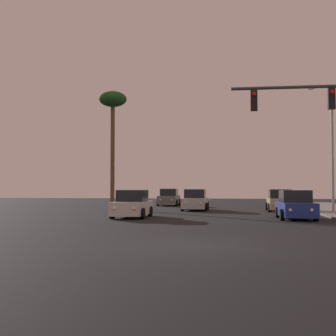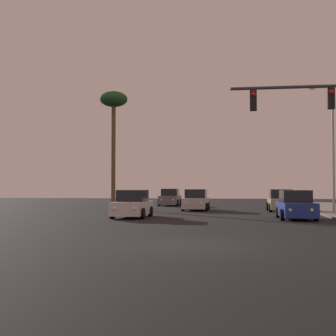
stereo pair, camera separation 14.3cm
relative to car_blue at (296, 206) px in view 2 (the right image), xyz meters
name	(u,v)px [view 2 (the right image)]	position (x,y,z in m)	size (l,w,h in m)	color
ground_plane	(193,245)	(-4.86, -12.86, -0.76)	(120.00, 120.00, 0.00)	black
car_blue	(296,206)	(0.00, 0.00, 0.00)	(2.04, 4.34, 1.68)	navy
car_white	(132,205)	(-9.70, 0.17, 0.00)	(2.04, 4.33, 1.68)	silver
car_grey	(170,198)	(-9.88, 18.59, 0.00)	(2.04, 4.31, 1.68)	slate
car_silver	(196,201)	(-6.54, 9.44, 0.00)	(2.04, 4.33, 1.68)	#B7B7BC
car_tan	(281,201)	(0.03, 8.98, 0.00)	(2.04, 4.32, 1.68)	tan
street_lamp	(331,141)	(3.31, 6.41, 4.36)	(1.74, 0.24, 9.00)	#99999E
palm_tree_mid	(114,107)	(-13.78, 11.14, 8.02)	(2.40, 2.40, 10.10)	brown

